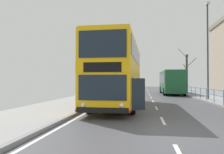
{
  "coord_description": "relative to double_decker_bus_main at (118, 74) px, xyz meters",
  "views": [
    {
      "loc": [
        -0.86,
        -7.57,
        1.72
      ],
      "look_at": [
        -2.89,
        7.17,
        2.02
      ],
      "focal_mm": 36.13,
      "sensor_mm": 36.0,
      "label": 1
    }
  ],
  "objects": [
    {
      "name": "bare_tree_far_00",
      "position": [
        8.51,
        21.61,
        0.97
      ],
      "size": [
        2.89,
        2.6,
        6.72
      ],
      "color": "#423328",
      "rests_on": "ground"
    },
    {
      "name": "ground",
      "position": [
        1.79,
        -7.54,
        -2.21
      ],
      "size": [
        15.8,
        140.0,
        0.2
      ],
      "color": "#444449"
    },
    {
      "name": "street_lamp_far_side",
      "position": [
        7.49,
        6.26,
        2.91
      ],
      "size": [
        0.28,
        0.6,
        8.79
      ],
      "color": "#38383D",
      "rests_on": "ground"
    },
    {
      "name": "double_decker_bus_main",
      "position": [
        0.0,
        0.0,
        0.0
      ],
      "size": [
        3.18,
        10.78,
        4.3
      ],
      "color": "#F4B20F",
      "rests_on": "ground"
    },
    {
      "name": "background_bus_far_lane",
      "position": [
        5.44,
        16.17,
        -0.56
      ],
      "size": [
        2.71,
        9.88,
        3.1
      ],
      "color": "#19512D",
      "rests_on": "ground"
    },
    {
      "name": "pedestrian_railing_far_kerb",
      "position": [
        6.96,
        6.82,
        -1.43
      ],
      "size": [
        0.05,
        28.43,
        1.01
      ],
      "color": "#386BA8",
      "rests_on": "ground"
    }
  ]
}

